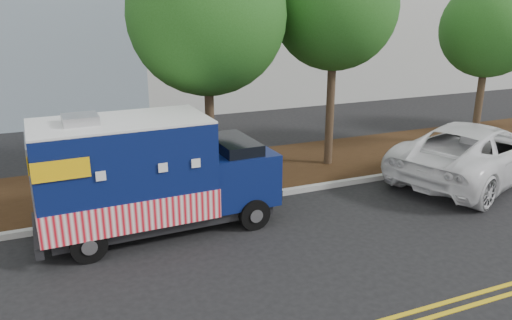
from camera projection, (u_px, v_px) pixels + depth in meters
name	position (u px, v px, depth m)	size (l,w,h in m)	color
ground	(169.00, 238.00, 11.35)	(120.00, 120.00, 0.00)	black
curb	(155.00, 212.00, 12.56)	(120.00, 0.18, 0.15)	#9E9E99
mulch_strip	(140.00, 185.00, 14.40)	(120.00, 4.00, 0.15)	black
tree_b	(207.00, 16.00, 13.18)	(4.25, 4.25, 6.92)	#38281C
tree_c	(335.00, 7.00, 14.71)	(3.77, 3.77, 6.89)	#38281C
tree_d	(489.00, 29.00, 17.11)	(3.30, 3.30, 5.90)	#38281C
food_truck	(146.00, 178.00, 11.32)	(5.58, 2.27, 2.90)	black
white_car	(475.00, 151.00, 14.92)	(2.86, 6.21, 1.72)	white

